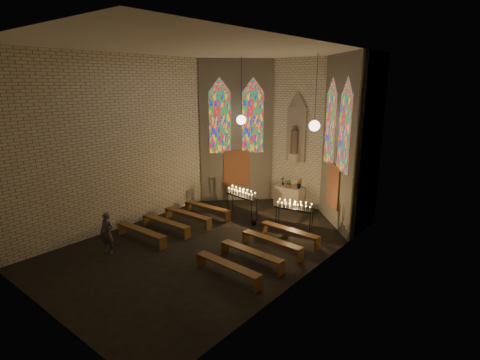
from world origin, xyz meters
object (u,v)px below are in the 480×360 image
(altar, at_px, (289,197))
(visitor, at_px, (107,233))
(aisle_flower_pot, at_px, (254,221))
(votive_stand_right, at_px, (294,207))
(votive_stand_left, at_px, (242,194))

(altar, height_order, visitor, visitor)
(aisle_flower_pot, bearing_deg, altar, 92.87)
(aisle_flower_pot, relative_size, visitor, 0.27)
(altar, distance_m, votive_stand_right, 2.95)
(votive_stand_left, bearing_deg, altar, 77.53)
(aisle_flower_pot, distance_m, visitor, 5.93)
(aisle_flower_pot, height_order, votive_stand_left, votive_stand_left)
(altar, relative_size, aisle_flower_pot, 3.43)
(aisle_flower_pot, height_order, votive_stand_right, votive_stand_right)
(votive_stand_right, bearing_deg, visitor, -134.50)
(votive_stand_left, xyz_separation_m, votive_stand_right, (2.63, 0.16, -0.07))
(altar, xyz_separation_m, visitor, (-2.28, -8.41, 0.24))
(votive_stand_left, bearing_deg, votive_stand_right, 11.08)
(aisle_flower_pot, bearing_deg, votive_stand_right, 23.34)
(votive_stand_right, distance_m, visitor, 7.26)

